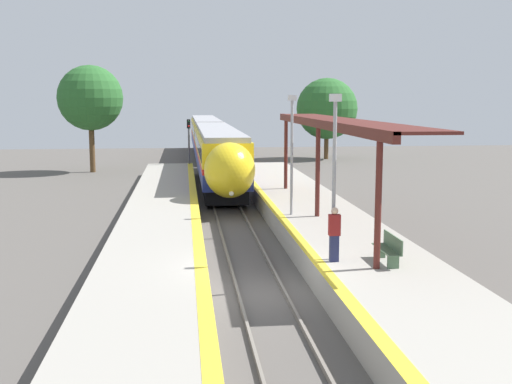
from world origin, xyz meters
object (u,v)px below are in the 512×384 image
at_px(platform_bench, 389,248).
at_px(railway_signal, 189,141).
at_px(lamppost_mid, 292,147).
at_px(lamppost_near, 334,166).
at_px(train, 211,142).
at_px(person_waiting, 334,233).

height_order(platform_bench, railway_signal, railway_signal).
bearing_deg(lamppost_mid, lamppost_near, -90.00).
relative_size(lamppost_near, lamppost_mid, 1.00).
xyz_separation_m(train, platform_bench, (4.02, -36.15, -0.89)).
bearing_deg(train, platform_bench, -83.65).
height_order(train, lamppost_near, lamppost_near).
bearing_deg(railway_signal, person_waiting, -82.21).
relative_size(platform_bench, railway_signal, 0.40).
xyz_separation_m(train, person_waiting, (2.36, -35.76, -0.47)).
distance_m(person_waiting, railway_signal, 31.53).
height_order(train, platform_bench, train).
distance_m(person_waiting, lamppost_mid, 8.58).
height_order(platform_bench, lamppost_mid, lamppost_mid).
height_order(platform_bench, lamppost_near, lamppost_near).
bearing_deg(railway_signal, train, 67.09).
bearing_deg(platform_bench, lamppost_mid, 100.66).
xyz_separation_m(train, lamppost_mid, (2.39, -27.45, 1.64)).
height_order(platform_bench, person_waiting, person_waiting).
distance_m(platform_bench, person_waiting, 1.76).
bearing_deg(train, lamppost_near, -86.15).
distance_m(train, lamppost_near, 35.58).
distance_m(platform_bench, lamppost_mid, 9.20).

